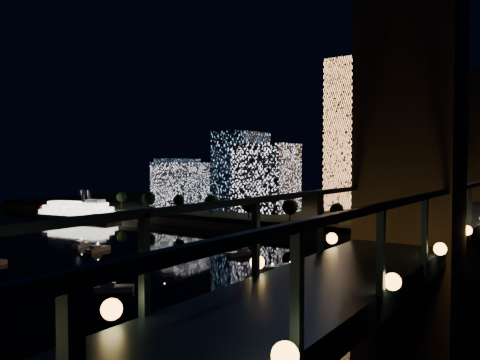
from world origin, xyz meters
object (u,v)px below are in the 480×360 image
at_px(tower_rectangular, 355,135).
at_px(riverboat, 74,212).
at_px(tower_cylindrical, 411,126).
at_px(truss_bridge, 449,236).

xyz_separation_m(tower_rectangular, riverboat, (-116.03, -77.97, -37.93)).
height_order(tower_cylindrical, riverboat, tower_cylindrical).
xyz_separation_m(tower_cylindrical, truss_bridge, (40.34, -129.97, -27.93)).
height_order(tower_cylindrical, tower_rectangular, tower_cylindrical).
xyz_separation_m(truss_bridge, riverboat, (-186.27, 63.55, -12.35)).
distance_m(truss_bridge, riverboat, 197.20).
distance_m(tower_cylindrical, truss_bridge, 138.92).
distance_m(tower_cylindrical, tower_rectangular, 32.14).
bearing_deg(truss_bridge, tower_rectangular, 116.40).
height_order(tower_rectangular, riverboat, tower_rectangular).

